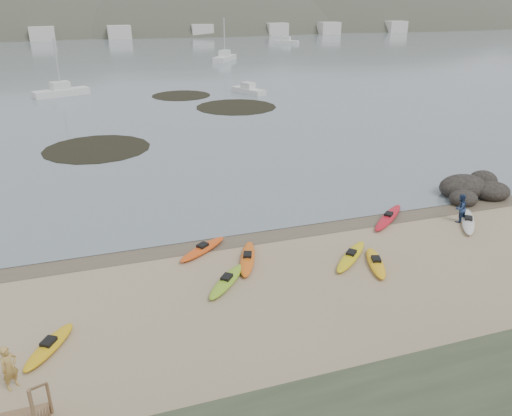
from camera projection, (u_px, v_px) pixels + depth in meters
name	position (u px, v px, depth m)	size (l,w,h in m)	color
ground	(256.00, 233.00, 27.78)	(600.00, 600.00, 0.00)	tan
wet_sand	(258.00, 235.00, 27.51)	(60.00, 60.00, 0.00)	brown
water	(95.00, 19.00, 290.09)	(1200.00, 1200.00, 0.00)	slate
kayaks	(311.00, 253.00, 25.18)	(24.92, 9.42, 0.34)	gold
person_west	(9.00, 368.00, 16.47)	(0.60, 0.39, 1.64)	tan
person_east	(460.00, 208.00, 28.84)	(0.83, 0.64, 1.70)	navy
rock_cluster	(472.00, 192.00, 33.01)	(5.11, 3.73, 1.64)	black
kelp_mats	(181.00, 115.00, 55.35)	(25.64, 31.08, 0.04)	black
moored_boats	(127.00, 60.00, 99.18)	(94.20, 77.73, 1.20)	silver
far_hills	(202.00, 67.00, 214.94)	(550.00, 135.00, 80.00)	#384235
far_town	(129.00, 32.00, 155.51)	(199.00, 5.00, 4.00)	beige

